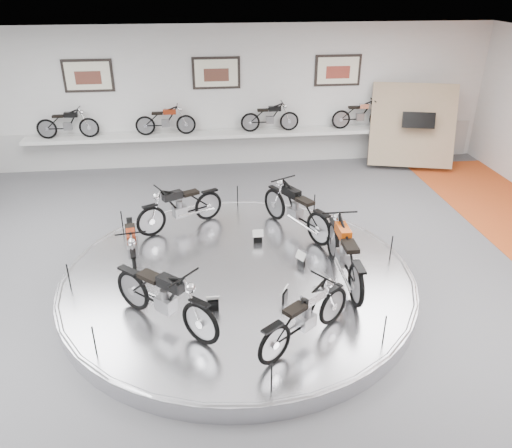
{
  "coord_description": "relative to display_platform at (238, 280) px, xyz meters",
  "views": [
    {
      "loc": [
        -0.59,
        -7.45,
        5.26
      ],
      "look_at": [
        0.37,
        0.6,
        1.13
      ],
      "focal_mm": 35.0,
      "sensor_mm": 36.0,
      "label": 1
    }
  ],
  "objects": [
    {
      "name": "floor",
      "position": [
        0.0,
        -0.3,
        -0.15
      ],
      "size": [
        16.0,
        16.0,
        0.0
      ],
      "primitive_type": "plane",
      "color": "#555557",
      "rests_on": "ground"
    },
    {
      "name": "ceiling",
      "position": [
        0.0,
        -0.3,
        3.85
      ],
      "size": [
        16.0,
        16.0,
        0.0
      ],
      "primitive_type": "plane",
      "rotation": [
        3.14,
        0.0,
        0.0
      ],
      "color": "white",
      "rests_on": "wall_back"
    },
    {
      "name": "wall_back",
      "position": [
        0.0,
        6.7,
        1.85
      ],
      "size": [
        16.0,
        0.0,
        16.0
      ],
      "primitive_type": "plane",
      "rotation": [
        1.57,
        0.0,
        0.0
      ],
      "color": "silver",
      "rests_on": "floor"
    },
    {
      "name": "dado_band",
      "position": [
        0.0,
        6.68,
        0.4
      ],
      "size": [
        15.68,
        0.04,
        1.1
      ],
      "primitive_type": "cube",
      "color": "#BCBCBA",
      "rests_on": "floor"
    },
    {
      "name": "display_platform",
      "position": [
        0.0,
        0.0,
        0.0
      ],
      "size": [
        6.4,
        6.4,
        0.3
      ],
      "primitive_type": "cylinder",
      "color": "silver",
      "rests_on": "floor"
    },
    {
      "name": "platform_rim",
      "position": [
        0.0,
        0.0,
        0.12
      ],
      "size": [
        6.4,
        6.4,
        0.1
      ],
      "primitive_type": "torus",
      "color": "#B2B2BA",
      "rests_on": "display_platform"
    },
    {
      "name": "shelf",
      "position": [
        0.0,
        6.4,
        0.85
      ],
      "size": [
        11.0,
        0.55,
        0.1
      ],
      "primitive_type": "cube",
      "color": "silver",
      "rests_on": "wall_back"
    },
    {
      "name": "poster_left",
      "position": [
        -3.5,
        6.66,
        2.55
      ],
      "size": [
        1.35,
        0.06,
        0.88
      ],
      "primitive_type": "cube",
      "color": "#F0EDCE",
      "rests_on": "wall_back"
    },
    {
      "name": "poster_center",
      "position": [
        0.0,
        6.66,
        2.55
      ],
      "size": [
        1.35,
        0.06,
        0.88
      ],
      "primitive_type": "cube",
      "color": "#F0EDCE",
      "rests_on": "wall_back"
    },
    {
      "name": "poster_right",
      "position": [
        3.5,
        6.66,
        2.55
      ],
      "size": [
        1.35,
        0.06,
        0.88
      ],
      "primitive_type": "cube",
      "color": "#F0EDCE",
      "rests_on": "wall_back"
    },
    {
      "name": "display_panel",
      "position": [
        5.6,
        5.8,
        1.1
      ],
      "size": [
        2.56,
        1.52,
        2.3
      ],
      "primitive_type": "cube",
      "rotation": [
        -0.35,
        0.0,
        -0.26
      ],
      "color": "#9F836A",
      "rests_on": "floor"
    },
    {
      "name": "shelf_bike_a",
      "position": [
        -4.2,
        6.4,
        1.27
      ],
      "size": [
        1.22,
        0.43,
        0.73
      ],
      "primitive_type": null,
      "color": "black",
      "rests_on": "shelf"
    },
    {
      "name": "shelf_bike_b",
      "position": [
        -1.5,
        6.4,
        1.27
      ],
      "size": [
        1.22,
        0.43,
        0.73
      ],
      "primitive_type": null,
      "color": "maroon",
      "rests_on": "shelf"
    },
    {
      "name": "shelf_bike_c",
      "position": [
        1.5,
        6.4,
        1.27
      ],
      "size": [
        1.22,
        0.43,
        0.73
      ],
      "primitive_type": null,
      "color": "black",
      "rests_on": "shelf"
    },
    {
      "name": "shelf_bike_d",
      "position": [
        4.2,
        6.4,
        1.27
      ],
      "size": [
        1.22,
        0.43,
        0.73
      ],
      "primitive_type": null,
      "color": "silver",
      "rests_on": "shelf"
    },
    {
      "name": "bike_a",
      "position": [
        1.35,
        1.5,
        0.69
      ],
      "size": [
        1.45,
        1.91,
        1.08
      ],
      "primitive_type": null,
      "rotation": [
        0.0,
        0.0,
        2.07
      ],
      "color": "black",
      "rests_on": "display_platform"
    },
    {
      "name": "bike_b",
      "position": [
        -1.06,
        1.97,
        0.65
      ],
      "size": [
        1.79,
        1.33,
        1.0
      ],
      "primitive_type": null,
      "rotation": [
        0.0,
        0.0,
        3.63
      ],
      "color": "black",
      "rests_on": "display_platform"
    },
    {
      "name": "bike_c",
      "position": [
        -1.91,
        0.45,
        0.61
      ],
      "size": [
        0.78,
        1.63,
        0.92
      ],
      "primitive_type": null,
      "rotation": [
        0.0,
        0.0,
        4.86
      ],
      "color": "maroon",
      "rests_on": "display_platform"
    },
    {
      "name": "bike_d",
      "position": [
        -1.24,
        -1.37,
        0.69
      ],
      "size": [
        1.78,
        1.7,
        1.07
      ],
      "primitive_type": null,
      "rotation": [
        0.0,
        0.0,
        5.54
      ],
      "color": "black",
      "rests_on": "display_platform"
    },
    {
      "name": "bike_e",
      "position": [
        0.82,
        -2.01,
        0.63
      ],
      "size": [
        1.65,
        1.43,
        0.96
      ],
      "primitive_type": null,
      "rotation": [
        0.0,
        0.0,
        6.93
      ],
      "color": "silver",
      "rests_on": "display_platform"
    },
    {
      "name": "bike_f",
      "position": [
        1.84,
        -0.42,
        0.71
      ],
      "size": [
        0.68,
        1.91,
        1.12
      ],
      "primitive_type": null,
      "rotation": [
        0.0,
        0.0,
        7.85
      ],
      "color": "#B03E09",
      "rests_on": "display_platform"
    }
  ]
}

